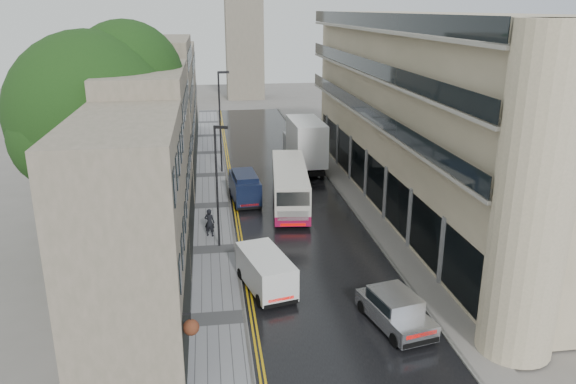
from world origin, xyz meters
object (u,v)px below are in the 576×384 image
object	(u,v)px
white_van	(259,288)
tree_far	(129,115)
lamp_post_near	(217,188)
silver_hatchback	(396,330)
pedestrian	(210,222)
white_lorry	(295,150)
tree_near	(95,143)
navy_van	(236,194)
lamp_post_far	(220,123)
cream_bus	(276,199)

from	to	relation	value
white_van	tree_far	bearing A→B (deg)	98.34
white_van	lamp_post_near	bearing A→B (deg)	89.61
silver_hatchback	pedestrian	size ratio (longest dim) A/B	2.37
white_lorry	white_van	distance (m)	23.65
tree_near	navy_van	xyz separation A→B (m)	(8.42, 6.57, -5.69)
silver_hatchback	navy_van	distance (m)	19.99
pedestrian	lamp_post_near	distance (m)	3.39
silver_hatchback	lamp_post_far	world-z (taller)	lamp_post_far
cream_bus	white_van	xyz separation A→B (m)	(-2.33, -12.39, -0.45)
tree_near	white_lorry	bearing A→B (deg)	46.41
white_lorry	lamp_post_far	bearing A→B (deg)	162.59
tree_near	cream_bus	xyz separation A→B (m)	(11.11, 4.28, -5.44)
tree_near	cream_bus	distance (m)	13.09
pedestrian	lamp_post_far	world-z (taller)	lamp_post_far
tree_far	silver_hatchback	distance (m)	29.64
white_van	navy_van	world-z (taller)	navy_van
cream_bus	silver_hatchback	world-z (taller)	cream_bus
cream_bus	silver_hatchback	size ratio (longest dim) A/B	2.43
lamp_post_near	cream_bus	bearing A→B (deg)	68.19
silver_hatchback	white_lorry	bearing A→B (deg)	78.36
cream_bus	silver_hatchback	bearing A→B (deg)	-72.75
white_lorry	silver_hatchback	distance (m)	27.40
white_lorry	lamp_post_near	size ratio (longest dim) A/B	1.18
white_lorry	cream_bus	bearing A→B (deg)	-107.18
silver_hatchback	white_van	xyz separation A→B (m)	(-5.67, 4.37, 0.20)
cream_bus	lamp_post_near	bearing A→B (deg)	-126.40
white_lorry	pedestrian	bearing A→B (deg)	-121.09
tree_far	navy_van	bearing A→B (deg)	-38.40
white_lorry	white_van	xyz separation A→B (m)	(-5.38, -22.99, -1.35)
lamp_post_near	tree_near	bearing A→B (deg)	-161.77
tree_near	silver_hatchback	size ratio (longest dim) A/B	3.10
cream_bus	navy_van	distance (m)	3.55
cream_bus	white_lorry	xyz separation A→B (m)	(3.05, 10.60, 0.90)
silver_hatchback	pedestrian	distance (m)	16.05
silver_hatchback	lamp_post_far	distance (m)	30.29
pedestrian	lamp_post_near	bearing A→B (deg)	128.96
pedestrian	navy_van	bearing A→B (deg)	-91.05
silver_hatchback	tree_near	bearing A→B (deg)	126.95
navy_van	pedestrian	xyz separation A→B (m)	(-2.03, -5.17, -0.19)
white_lorry	lamp_post_near	xyz separation A→B (m)	(-7.21, -15.16, 1.55)
tree_near	tree_far	size ratio (longest dim) A/B	1.11
tree_near	cream_bus	world-z (taller)	tree_near
white_van	lamp_post_near	size ratio (longest dim) A/B	0.60
pedestrian	tree_far	bearing A→B (deg)	-41.95
tree_far	lamp_post_near	bearing A→B (deg)	-63.39
cream_bus	silver_hatchback	distance (m)	17.10
cream_bus	lamp_post_near	distance (m)	6.64
lamp_post_far	cream_bus	bearing A→B (deg)	-80.97
pedestrian	cream_bus	bearing A→B (deg)	-128.25
white_lorry	lamp_post_near	distance (m)	16.86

